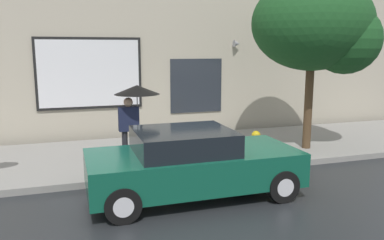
% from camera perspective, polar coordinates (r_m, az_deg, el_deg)
% --- Properties ---
extents(ground_plane, '(60.00, 60.00, 0.00)m').
position_cam_1_polar(ground_plane, '(8.13, 0.32, -10.76)').
color(ground_plane, black).
extents(sidewalk, '(20.00, 4.00, 0.15)m').
position_cam_1_polar(sidewalk, '(10.86, -4.62, -4.92)').
color(sidewalk, gray).
rests_on(sidewalk, ground).
extents(building_facade, '(20.00, 0.67, 7.00)m').
position_cam_1_polar(building_facade, '(12.93, -7.50, 12.72)').
color(building_facade, '#B2A893').
rests_on(building_facade, ground).
extents(parked_car, '(4.17, 1.93, 1.36)m').
position_cam_1_polar(parked_car, '(7.84, -0.07, -6.31)').
color(parked_car, '#0F4C38').
rests_on(parked_car, ground).
extents(fire_hydrant, '(0.30, 0.44, 0.71)m').
position_cam_1_polar(fire_hydrant, '(10.20, 9.27, -3.59)').
color(fire_hydrant, yellow).
rests_on(fire_hydrant, sidewalk).
extents(pedestrian_with_umbrella, '(1.09, 1.09, 1.92)m').
position_cam_1_polar(pedestrian_with_umbrella, '(9.48, -8.36, 2.89)').
color(pedestrian_with_umbrella, black).
rests_on(pedestrian_with_umbrella, sidewalk).
extents(street_tree, '(3.37, 2.87, 4.71)m').
position_cam_1_polar(street_tree, '(11.32, 18.07, 12.74)').
color(street_tree, '#4C3823').
rests_on(street_tree, sidewalk).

